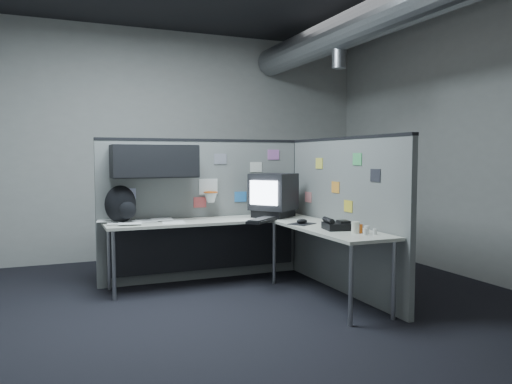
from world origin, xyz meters
name	(u,v)px	position (x,y,z in m)	size (l,w,h in m)	color
room	(307,86)	(0.56, 0.00, 2.10)	(5.62, 5.62, 3.22)	black
partition_back	(192,194)	(-0.25, 1.23, 1.00)	(2.44, 0.42, 1.63)	slate
partition_right	(342,214)	(1.10, 0.22, 0.82)	(0.07, 2.23, 1.63)	slate
desk	(241,232)	(0.15, 0.70, 0.61)	(2.31, 2.11, 0.73)	beige
monitor	(273,195)	(0.64, 0.96, 0.99)	(0.62, 0.62, 0.50)	black
keyboard	(262,220)	(0.33, 0.58, 0.75)	(0.44, 0.41, 0.04)	black
mouse	(302,222)	(0.65, 0.27, 0.75)	(0.31, 0.29, 0.05)	black
phone	(336,225)	(0.76, -0.21, 0.77)	(0.26, 0.28, 0.12)	black
bottles	(366,230)	(0.87, -0.54, 0.76)	(0.14, 0.16, 0.08)	silver
cup	(356,227)	(0.81, -0.46, 0.78)	(0.08, 0.08, 0.10)	beige
papers	(140,221)	(-0.87, 1.08, 0.74)	(0.92, 0.66, 0.02)	white
backpack	(121,205)	(-1.06, 1.07, 0.92)	(0.34, 0.31, 0.39)	black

